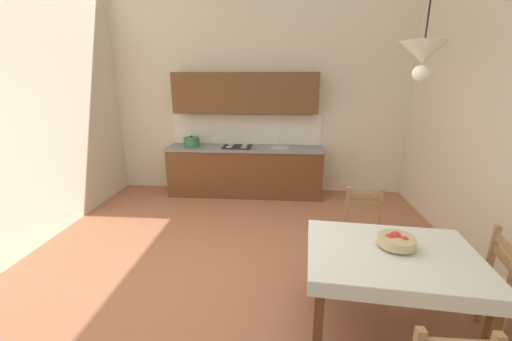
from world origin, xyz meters
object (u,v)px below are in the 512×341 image
kitchen_cabinetry (245,149)px  pendant_lamp (423,53)px  dining_chair_kitchen_side (364,234)px  fruit_bowl (396,241)px  dining_table (391,266)px

kitchen_cabinetry → pendant_lamp: size_ratio=3.49×
dining_chair_kitchen_side → kitchen_cabinetry: bearing=123.9°
kitchen_cabinetry → dining_chair_kitchen_side: kitchen_cabinetry is taller
fruit_bowl → pendant_lamp: 1.44m
kitchen_cabinetry → dining_table: (1.57, -3.27, -0.23)m
dining_chair_kitchen_side → pendant_lamp: bearing=-89.3°
fruit_bowl → pendant_lamp: bearing=-105.5°
dining_table → kitchen_cabinetry: bearing=115.7°
dining_table → fruit_bowl: (0.04, 0.08, 0.18)m
kitchen_cabinetry → fruit_bowl: bearing=-63.2°
kitchen_cabinetry → pendant_lamp: 3.88m
kitchen_cabinetry → dining_chair_kitchen_side: (1.59, -2.37, -0.41)m
kitchen_cabinetry → dining_table: 3.64m
kitchen_cabinetry → dining_chair_kitchen_side: 2.88m
fruit_bowl → pendant_lamp: size_ratio=0.37×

